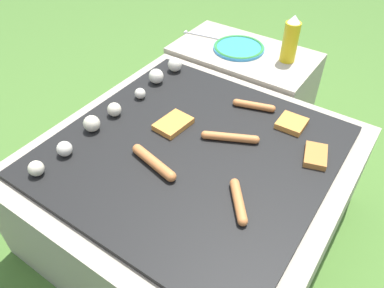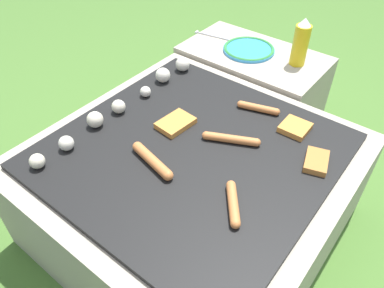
# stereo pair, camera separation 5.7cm
# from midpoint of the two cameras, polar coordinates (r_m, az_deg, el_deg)

# --- Properties ---
(ground_plane) EXTENTS (14.00, 14.00, 0.00)m
(ground_plane) POSITION_cam_midpoint_polar(r_m,az_deg,el_deg) (1.47, -1.13, -12.06)
(ground_plane) COLOR #47702D
(grill) EXTENTS (0.94, 0.94, 0.39)m
(grill) POSITION_cam_midpoint_polar(r_m,az_deg,el_deg) (1.32, -1.25, -7.09)
(grill) COLOR #A89E8C
(grill) RESTS_ON ground_plane
(side_ledge) EXTENTS (0.36, 0.63, 0.39)m
(side_ledge) POSITION_cam_midpoint_polar(r_m,az_deg,el_deg) (1.81, 6.53, 8.41)
(side_ledge) COLOR #A89E8C
(side_ledge) RESTS_ON ground_plane
(sausage_front_center) EXTENTS (0.06, 0.15, 0.03)m
(sausage_front_center) POSITION_cam_midpoint_polar(r_m,az_deg,el_deg) (1.35, 8.24, 5.80)
(sausage_front_center) COLOR #C6753D
(sausage_front_center) RESTS_ON grill
(sausage_back_right) EXTENTS (0.10, 0.17, 0.03)m
(sausage_back_right) POSITION_cam_midpoint_polar(r_m,az_deg,el_deg) (1.20, 4.49, 1.01)
(sausage_back_right) COLOR #C6753D
(sausage_back_right) RESTS_ON grill
(sausage_back_center) EXTENTS (0.13, 0.11, 0.03)m
(sausage_back_center) POSITION_cam_midpoint_polar(r_m,az_deg,el_deg) (1.02, 5.48, -8.72)
(sausage_back_center) COLOR #C6753D
(sausage_back_center) RESTS_ON grill
(sausage_front_right) EXTENTS (0.07, 0.19, 0.03)m
(sausage_front_right) POSITION_cam_midpoint_polar(r_m,az_deg,el_deg) (1.12, -7.33, -2.81)
(sausage_front_right) COLOR #C6753D
(sausage_front_right) RESTS_ON grill
(bread_slice_left) EXTENTS (0.12, 0.09, 0.02)m
(bread_slice_left) POSITION_cam_midpoint_polar(r_m,az_deg,el_deg) (1.19, 17.02, -1.72)
(bread_slice_left) COLOR #B27033
(bread_slice_left) RESTS_ON grill
(bread_slice_center) EXTENTS (0.09, 0.09, 0.02)m
(bread_slice_center) POSITION_cam_midpoint_polar(r_m,az_deg,el_deg) (1.29, 13.74, 3.04)
(bread_slice_center) COLOR #D18438
(bread_slice_center) RESTS_ON grill
(bread_slice_right) EXTENTS (0.13, 0.10, 0.02)m
(bread_slice_right) POSITION_cam_midpoint_polar(r_m,az_deg,el_deg) (1.26, -4.17, 3.05)
(bread_slice_right) COLOR #D18438
(bread_slice_right) RESTS_ON grill
(mushroom_row) EXTENTS (0.75, 0.08, 0.06)m
(mushroom_row) POSITION_cam_midpoint_polar(r_m,az_deg,el_deg) (1.35, -11.60, 6.22)
(mushroom_row) COLOR beige
(mushroom_row) RESTS_ON grill
(plate_colorful) EXTENTS (0.23, 0.23, 0.02)m
(plate_colorful) POSITION_cam_midpoint_polar(r_m,az_deg,el_deg) (1.72, 6.19, 14.40)
(plate_colorful) COLOR #338CCC
(plate_colorful) RESTS_ON side_ledge
(condiment_bottle) EXTENTS (0.06, 0.06, 0.20)m
(condiment_bottle) POSITION_cam_midpoint_polar(r_m,az_deg,el_deg) (1.63, 13.79, 15.16)
(condiment_bottle) COLOR gold
(condiment_bottle) RESTS_ON side_ledge
(fork_utensil) EXTENTS (0.05, 0.21, 0.01)m
(fork_utensil) POSITION_cam_midpoint_polar(r_m,az_deg,el_deg) (1.83, 0.69, 16.18)
(fork_utensil) COLOR silver
(fork_utensil) RESTS_ON side_ledge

